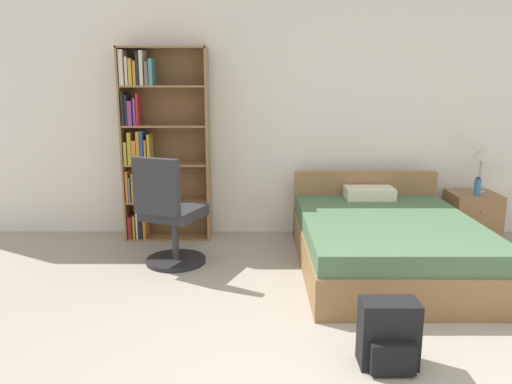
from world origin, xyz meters
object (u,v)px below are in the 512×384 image
object	(u,v)px
bookshelf	(152,142)
water_bottle	(475,187)
backpack_black	(387,335)
nightstand	(470,216)
table_lamp	(480,155)
office_chair	(167,217)
bed	(383,241)

from	to	relation	value
bookshelf	water_bottle	distance (m)	3.45
bookshelf	backpack_black	size ratio (longest dim) A/B	4.94
nightstand	water_bottle	xyz separation A→B (m)	(-0.02, -0.11, 0.35)
table_lamp	backpack_black	distance (m)	3.09
office_chair	backpack_black	world-z (taller)	office_chair
backpack_black	office_chair	bearing A→B (deg)	133.33
nightstand	backpack_black	distance (m)	2.95
bed	water_bottle	world-z (taller)	bed
office_chair	backpack_black	xyz separation A→B (m)	(1.60, -1.69, -0.28)
bookshelf	bed	distance (m)	2.59
bed	nightstand	world-z (taller)	bed
table_lamp	backpack_black	bearing A→B (deg)	-122.48
bed	bookshelf	bearing A→B (deg)	157.37
bed	backpack_black	distance (m)	1.68
office_chair	table_lamp	size ratio (longest dim) A/B	2.04
nightstand	backpack_black	size ratio (longest dim) A/B	1.26
bookshelf	office_chair	world-z (taller)	bookshelf
bookshelf	office_chair	distance (m)	1.10
nightstand	office_chair	bearing A→B (deg)	-165.51
office_chair	nightstand	distance (m)	3.26
bed	office_chair	size ratio (longest dim) A/B	1.97
table_lamp	backpack_black	xyz separation A→B (m)	(-1.61, -2.53, -0.73)
bookshelf	backpack_black	distance (m)	3.31
nightstand	table_lamp	bearing A→B (deg)	24.76
nightstand	water_bottle	distance (m)	0.37
water_bottle	backpack_black	bearing A→B (deg)	-122.64
office_chair	nightstand	size ratio (longest dim) A/B	2.01
bed	office_chair	bearing A→B (deg)	178.28
nightstand	table_lamp	xyz separation A→B (m)	(0.06, 0.03, 0.67)
bed	backpack_black	xyz separation A→B (m)	(-0.39, -1.63, -0.06)
bookshelf	backpack_black	xyz separation A→B (m)	(1.88, -2.58, -0.87)
bed	table_lamp	bearing A→B (deg)	36.29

